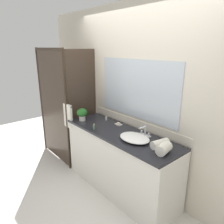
% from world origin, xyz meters
% --- Properties ---
extents(ground_plane, '(8.00, 8.00, 0.00)m').
position_xyz_m(ground_plane, '(0.00, 0.00, 0.00)').
color(ground_plane, silver).
extents(wall_back_with_mirror, '(4.40, 0.06, 2.60)m').
position_xyz_m(wall_back_with_mirror, '(0.00, 0.34, 1.30)').
color(wall_back_with_mirror, beige).
rests_on(wall_back_with_mirror, ground_plane).
extents(vanity_cabinet, '(1.80, 0.58, 0.90)m').
position_xyz_m(vanity_cabinet, '(0.00, 0.01, 0.45)').
color(vanity_cabinet, silver).
rests_on(vanity_cabinet, ground_plane).
extents(shower_enclosure, '(1.20, 0.59, 2.00)m').
position_xyz_m(shower_enclosure, '(-1.27, -0.19, 1.02)').
color(shower_enclosure, '#2D2319').
rests_on(shower_enclosure, ground_plane).
extents(sink_basin, '(0.41, 0.31, 0.06)m').
position_xyz_m(sink_basin, '(0.31, -0.03, 0.93)').
color(sink_basin, white).
rests_on(sink_basin, vanity_cabinet).
extents(faucet, '(0.17, 0.14, 0.14)m').
position_xyz_m(faucet, '(0.31, 0.16, 0.95)').
color(faucet, silver).
rests_on(faucet, vanity_cabinet).
extents(potted_plant, '(0.16, 0.16, 0.20)m').
position_xyz_m(potted_plant, '(-0.72, -0.13, 1.01)').
color(potted_plant, beige).
rests_on(potted_plant, vanity_cabinet).
extents(soap_dish, '(0.10, 0.07, 0.04)m').
position_xyz_m(soap_dish, '(-0.21, 0.18, 0.91)').
color(soap_dish, silver).
rests_on(soap_dish, vanity_cabinet).
extents(amenity_bottle_body_wash, '(0.03, 0.03, 0.09)m').
position_xyz_m(amenity_bottle_body_wash, '(-0.29, -0.21, 0.94)').
color(amenity_bottle_body_wash, '#4C7056').
rests_on(amenity_bottle_body_wash, vanity_cabinet).
extents(amenity_bottle_shampoo, '(0.02, 0.02, 0.08)m').
position_xyz_m(amenity_bottle_shampoo, '(-0.49, 0.17, 0.94)').
color(amenity_bottle_shampoo, white).
rests_on(amenity_bottle_shampoo, vanity_cabinet).
extents(rolled_towel_near_edge, '(0.15, 0.20, 0.12)m').
position_xyz_m(rolled_towel_near_edge, '(0.76, -0.04, 0.96)').
color(rolled_towel_near_edge, silver).
rests_on(rolled_towel_near_edge, vanity_cabinet).
extents(rolled_towel_middle, '(0.14, 0.23, 0.10)m').
position_xyz_m(rolled_towel_middle, '(0.65, 0.04, 0.95)').
color(rolled_towel_middle, silver).
rests_on(rolled_towel_middle, vanity_cabinet).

